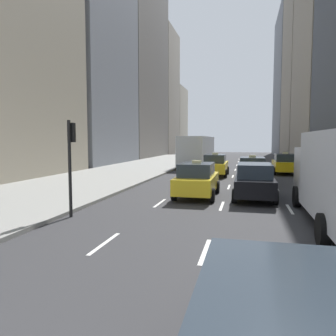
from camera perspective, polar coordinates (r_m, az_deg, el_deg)
The scene contains 10 objects.
sidewalk_left at distance 29.35m, azimuth -7.78°, elevation -0.63°, with size 8.00×66.00×0.15m, color gray.
lane_markings at distance 23.43m, azimuth 10.93°, elevation -2.23°, with size 5.72×56.00×0.01m.
building_row_left at distance 42.95m, azimuth -11.99°, elevation 19.95°, with size 6.00×83.56×37.50m.
taxi_lead at distance 22.83m, azimuth 14.42°, elevation -0.28°, with size 2.02×4.40×1.87m.
taxi_second at distance 16.60m, azimuth 5.08°, elevation -2.02°, with size 2.02×4.40×1.87m.
taxi_third at distance 29.54m, azimuth 19.65°, elevation 0.73°, with size 2.02×4.40×1.87m.
taxi_fourth at distance 26.61m, azimuth 8.25°, elevation 0.54°, with size 2.02×4.40×1.87m.
sedan_silver_behind at distance 16.66m, azimuth 14.78°, elevation -2.12°, with size 2.02×4.97×1.74m.
city_bus at distance 36.19m, azimuth 5.17°, elevation 3.14°, with size 2.80×11.61×3.25m.
traffic_light_pole at distance 12.67m, azimuth -16.58°, elevation 2.60°, with size 0.24×0.42×3.60m.
Camera 1 is at (3.58, -0.23, 2.87)m, focal length 35.00 mm.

